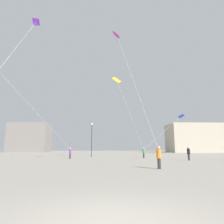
{
  "coord_description": "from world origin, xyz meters",
  "views": [
    {
      "loc": [
        -0.03,
        -4.25,
        1.43
      ],
      "look_at": [
        0.0,
        17.93,
        5.49
      ],
      "focal_mm": 32.27,
      "sensor_mm": 36.0,
      "label": 1
    }
  ],
  "objects_px": {
    "building_left_hall": "(29,138)",
    "person_in_green": "(143,152)",
    "kite_amber_delta": "(117,81)",
    "building_centre_hall": "(200,138)",
    "lamppost_east": "(92,135)",
    "person_in_black": "(188,153)",
    "kite_violet_delta": "(34,25)",
    "person_in_purple": "(70,153)",
    "person_in_orange": "(159,156)",
    "kite_magenta_diamond": "(117,35)",
    "kite_cobalt_delta": "(180,117)"
  },
  "relations": [
    {
      "from": "kite_magenta_diamond",
      "to": "lamppost_east",
      "type": "distance_m",
      "value": 18.22
    },
    {
      "from": "person_in_orange",
      "to": "building_centre_hall",
      "type": "xyz_separation_m",
      "value": [
        31.62,
        65.6,
        4.64
      ]
    },
    {
      "from": "building_left_hall",
      "to": "building_centre_hall",
      "type": "xyz_separation_m",
      "value": [
        72.0,
        -10.31,
        -0.82
      ]
    },
    {
      "from": "building_left_hall",
      "to": "building_centre_hall",
      "type": "relative_size",
      "value": 0.68
    },
    {
      "from": "kite_magenta_diamond",
      "to": "lamppost_east",
      "type": "height_order",
      "value": "kite_magenta_diamond"
    },
    {
      "from": "person_in_green",
      "to": "building_left_hall",
      "type": "distance_m",
      "value": 72.45
    },
    {
      "from": "person_in_purple",
      "to": "building_left_hall",
      "type": "relative_size",
      "value": 0.09
    },
    {
      "from": "person_in_purple",
      "to": "building_centre_hall",
      "type": "distance_m",
      "value": 65.2
    },
    {
      "from": "kite_violet_delta",
      "to": "building_centre_hall",
      "type": "xyz_separation_m",
      "value": [
        43.02,
        61.92,
        -8.36
      ]
    },
    {
      "from": "person_in_purple",
      "to": "person_in_green",
      "type": "bearing_deg",
      "value": -86.93
    },
    {
      "from": "person_in_orange",
      "to": "lamppost_east",
      "type": "bearing_deg",
      "value": -83.73
    },
    {
      "from": "kite_magenta_diamond",
      "to": "lamppost_east",
      "type": "xyz_separation_m",
      "value": [
        -4.14,
        14.35,
        -10.44
      ]
    },
    {
      "from": "person_in_green",
      "to": "kite_amber_delta",
      "type": "relative_size",
      "value": 0.13
    },
    {
      "from": "kite_amber_delta",
      "to": "building_left_hall",
      "type": "bearing_deg",
      "value": 123.12
    },
    {
      "from": "person_in_green",
      "to": "building_left_hall",
      "type": "bearing_deg",
      "value": 86.23
    },
    {
      "from": "person_in_black",
      "to": "kite_amber_delta",
      "type": "bearing_deg",
      "value": 139.86
    },
    {
      "from": "person_in_black",
      "to": "building_centre_hall",
      "type": "height_order",
      "value": "building_centre_hall"
    },
    {
      "from": "building_left_hall",
      "to": "kite_magenta_diamond",
      "type": "bearing_deg",
      "value": -61.66
    },
    {
      "from": "kite_magenta_diamond",
      "to": "lamppost_east",
      "type": "relative_size",
      "value": 2.29
    },
    {
      "from": "person_in_green",
      "to": "kite_violet_delta",
      "type": "xyz_separation_m",
      "value": [
        -12.94,
        -13.39,
        13.01
      ]
    },
    {
      "from": "kite_magenta_diamond",
      "to": "kite_cobalt_delta",
      "type": "bearing_deg",
      "value": 53.37
    },
    {
      "from": "kite_violet_delta",
      "to": "lamppost_east",
      "type": "relative_size",
      "value": 2.28
    },
    {
      "from": "building_left_hall",
      "to": "building_centre_hall",
      "type": "distance_m",
      "value": 72.74
    },
    {
      "from": "kite_cobalt_delta",
      "to": "building_centre_hall",
      "type": "bearing_deg",
      "value": 62.7
    },
    {
      "from": "person_in_purple",
      "to": "kite_cobalt_delta",
      "type": "distance_m",
      "value": 21.98
    },
    {
      "from": "kite_violet_delta",
      "to": "kite_cobalt_delta",
      "type": "height_order",
      "value": "kite_violet_delta"
    },
    {
      "from": "person_in_orange",
      "to": "kite_amber_delta",
      "type": "distance_m",
      "value": 21.7
    },
    {
      "from": "lamppost_east",
      "to": "person_in_orange",
      "type": "bearing_deg",
      "value": -71.34
    },
    {
      "from": "person_in_orange",
      "to": "building_left_hall",
      "type": "distance_m",
      "value": 86.15
    },
    {
      "from": "person_in_purple",
      "to": "kite_cobalt_delta",
      "type": "xyz_separation_m",
      "value": [
        19.35,
        8.04,
        6.64
      ]
    },
    {
      "from": "person_in_green",
      "to": "kite_cobalt_delta",
      "type": "relative_size",
      "value": 0.18
    },
    {
      "from": "person_in_purple",
      "to": "building_centre_hall",
      "type": "bearing_deg",
      "value": -45.43
    },
    {
      "from": "building_centre_hall",
      "to": "lamppost_east",
      "type": "xyz_separation_m",
      "value": [
        -38.6,
        -44.95,
        -1.66
      ]
    },
    {
      "from": "kite_cobalt_delta",
      "to": "kite_magenta_diamond",
      "type": "height_order",
      "value": "kite_magenta_diamond"
    },
    {
      "from": "kite_magenta_diamond",
      "to": "building_centre_hall",
      "type": "xyz_separation_m",
      "value": [
        34.46,
        59.29,
        -8.79
      ]
    },
    {
      "from": "person_in_purple",
      "to": "lamppost_east",
      "type": "distance_m",
      "value": 6.69
    },
    {
      "from": "person_in_orange",
      "to": "building_left_hall",
      "type": "xyz_separation_m",
      "value": [
        -40.38,
        75.91,
        5.46
      ]
    },
    {
      "from": "kite_amber_delta",
      "to": "building_left_hall",
      "type": "height_order",
      "value": "kite_amber_delta"
    },
    {
      "from": "person_in_orange",
      "to": "person_in_purple",
      "type": "xyz_separation_m",
      "value": [
        -9.56,
        15.26,
        -0.03
      ]
    },
    {
      "from": "lamppost_east",
      "to": "person_in_black",
      "type": "bearing_deg",
      "value": -36.86
    },
    {
      "from": "building_left_hall",
      "to": "building_centre_hall",
      "type": "height_order",
      "value": "building_left_hall"
    },
    {
      "from": "kite_amber_delta",
      "to": "building_centre_hall",
      "type": "height_order",
      "value": "kite_amber_delta"
    },
    {
      "from": "person_in_orange",
      "to": "person_in_purple",
      "type": "relative_size",
      "value": 1.03
    },
    {
      "from": "building_left_hall",
      "to": "lamppost_east",
      "type": "relative_size",
      "value": 2.89
    },
    {
      "from": "person_in_black",
      "to": "kite_violet_delta",
      "type": "relative_size",
      "value": 0.12
    },
    {
      "from": "building_left_hall",
      "to": "kite_amber_delta",
      "type": "bearing_deg",
      "value": -56.88
    },
    {
      "from": "building_left_hall",
      "to": "person_in_green",
      "type": "bearing_deg",
      "value": -54.54
    },
    {
      "from": "person_in_green",
      "to": "person_in_purple",
      "type": "xyz_separation_m",
      "value": [
        -11.09,
        -1.8,
        -0.02
      ]
    },
    {
      "from": "kite_magenta_diamond",
      "to": "lamppost_east",
      "type": "bearing_deg",
      "value": 106.08
    },
    {
      "from": "kite_magenta_diamond",
      "to": "building_left_hall",
      "type": "xyz_separation_m",
      "value": [
        -37.54,
        69.61,
        -7.97
      ]
    }
  ]
}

